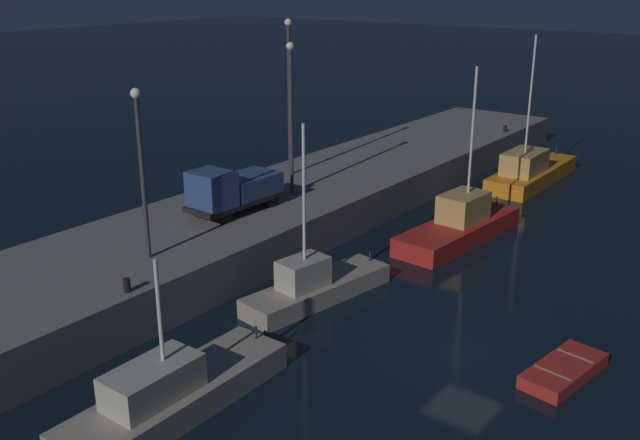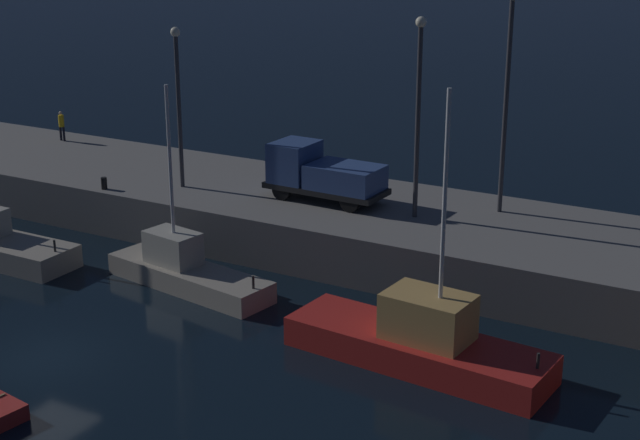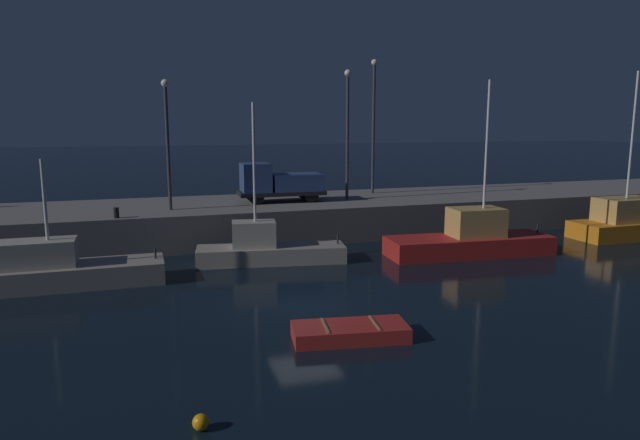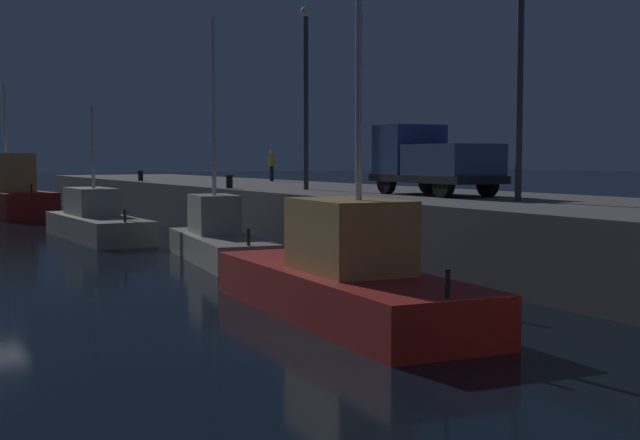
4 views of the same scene
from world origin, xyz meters
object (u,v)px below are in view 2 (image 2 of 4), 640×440
Objects in this scene: lamp_post_central at (507,88)px; utility_truck at (322,174)px; dockworker at (61,124)px; lamp_post_west at (178,95)px; fishing_trawler_red at (185,270)px; fishing_trawler_green at (420,341)px; lamp_post_east at (418,103)px; bollard_west at (104,183)px.

utility_truck is at bearing -163.11° from lamp_post_central.
lamp_post_west is at bearing -19.68° from dockworker.
dockworker is at bearing 160.32° from lamp_post_west.
fishing_trawler_red is 15.06m from lamp_post_central.
fishing_trawler_green is at bearing -23.16° from dockworker.
fishing_trawler_green reaches higher than fishing_trawler_red.
lamp_post_east reaches higher than bollard_west.
utility_truck is 9.86× the size of bollard_west.
fishing_trawler_red is 4.82× the size of dockworker.
utility_truck is at bearing 177.63° from lamp_post_east.
lamp_post_east is 14.85× the size of bollard_west.
bollard_west is at bearing -161.48° from lamp_post_central.
dockworker is (-15.97, 9.82, 2.37)m from fishing_trawler_red.
utility_truck is (6.71, 1.33, -3.12)m from lamp_post_west.
bollard_west is (-18.21, 5.24, 1.56)m from fishing_trawler_green.
lamp_post_west is 1.34× the size of utility_truck.
fishing_trawler_red is 1.10× the size of lamp_post_west.
fishing_trawler_red is 11.54m from lamp_post_east.
utility_truck is 3.28× the size of dockworker.
lamp_post_east is 1.51× the size of utility_truck.
lamp_post_central reaches higher than fishing_trawler_red.
dockworker is (-25.73, 0.54, -4.36)m from lamp_post_central.
lamp_post_east is 15.26m from bollard_west.
bollard_west is (8.67, -6.26, -0.68)m from dockworker.
fishing_trawler_green reaches higher than utility_truck.
lamp_post_central is at bearing 95.97° from fishing_trawler_green.
utility_truck is 18.49m from dockworker.
dockworker is at bearing 144.17° from bollard_west.
fishing_trawler_green is 1.27× the size of lamp_post_west.
dockworker is 3.01× the size of bollard_west.
lamp_post_central reaches higher than dockworker.
lamp_post_east is at bearing -139.35° from lamp_post_central.
lamp_post_central is 18.69m from bollard_west.
bollard_west is (-2.89, -2.12, -4.06)m from lamp_post_west.
bollard_west is (-17.06, -5.72, -5.04)m from lamp_post_central.
fishing_trawler_red is 11.03m from fishing_trawler_green.
dockworker is at bearing 156.84° from fishing_trawler_green.
utility_truck is at bearing 134.71° from fishing_trawler_green.
lamp_post_central reaches higher than bollard_west.
fishing_trawler_red reaches higher than utility_truck.
fishing_trawler_green is at bearing -16.05° from bollard_west.
dockworker reaches higher than bollard_west.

